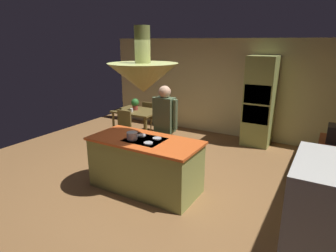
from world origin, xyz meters
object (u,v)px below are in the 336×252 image
Objects in this scene: oven_tower at (259,102)px; cooking_pot_on_cooktop at (132,136)px; dining_table at (137,114)px; person_at_island at (165,124)px; chair_by_back_wall at (151,115)px; kitchen_island at (145,164)px; potted_plant_on_table at (135,104)px; chair_facing_island at (122,126)px; cup_on_table at (132,110)px.

oven_tower reaches higher than cooking_pot_on_cooktop.
dining_table is 0.67× the size of person_at_island.
chair_by_back_wall is 4.83× the size of cooking_pot_on_cooktop.
chair_by_back_wall is at bearing 121.90° from kitchen_island.
chair_by_back_wall is at bearing 82.74° from potted_plant_on_table.
person_at_island is (-0.04, 0.72, 0.53)m from kitchen_island.
chair_facing_island is at bearing -83.27° from potted_plant_on_table.
dining_table is 1.32× the size of chair_by_back_wall.
oven_tower is 3.14m from cup_on_table.
person_at_island is at bearing -35.00° from cup_on_table.
cooking_pot_on_cooktop is at bearing -97.91° from person_at_island.
cooking_pot_on_cooktop reaches higher than cup_on_table.
chair_by_back_wall is (0.00, 0.63, -0.15)m from dining_table.
oven_tower is 3.05m from dining_table.
potted_plant_on_table is at bearing -158.75° from oven_tower.
oven_tower is at bearing 32.37° from chair_facing_island.
chair_facing_island is 1.00× the size of chair_by_back_wall.
potted_plant_on_table is at bearing 129.92° from kitchen_island.
potted_plant_on_table reaches higher than kitchen_island.
potted_plant_on_table is (-1.74, 1.40, -0.05)m from person_at_island.
kitchen_island is 2.81m from potted_plant_on_table.
cup_on_table is at bearing -154.43° from oven_tower.
dining_table is 6.36× the size of cooking_pot_on_cooktop.
cup_on_table is (-0.02, 0.43, 0.30)m from chair_facing_island.
potted_plant_on_table reaches higher than cooking_pot_on_cooktop.
oven_tower reaches higher than kitchen_island.
chair_by_back_wall is at bearing 88.75° from cup_on_table.
dining_table is at bearing -17.35° from potted_plant_on_table.
oven_tower is at bearing 25.57° from cup_on_table.
dining_table is 0.25m from cup_on_table.
cup_on_table is at bearing 92.45° from chair_facing_island.
cooking_pot_on_cooktop reaches higher than dining_table.
potted_plant_on_table is at bearing 104.47° from cup_on_table.
chair_facing_island is 2.27m from cooking_pot_on_cooktop.
chair_by_back_wall is at bearing 90.00° from dining_table.
chair_by_back_wall is 9.67× the size of cup_on_table.
chair_facing_island is 1.26m from chair_by_back_wall.
dining_table is 1.32× the size of chair_facing_island.
cooking_pot_on_cooktop is at bearing -110.48° from oven_tower.
potted_plant_on_table is 0.27m from cup_on_table.
cup_on_table reaches higher than dining_table.
cooking_pot_on_cooktop reaches higher than chair_facing_island.
person_at_island is 0.86m from cooking_pot_on_cooktop.
oven_tower is at bearing 22.21° from dining_table.
cooking_pot_on_cooktop is (-1.26, -3.37, -0.09)m from oven_tower.
cooking_pot_on_cooktop is (-0.16, -0.13, 0.53)m from kitchen_island.
kitchen_island is 21.16× the size of cup_on_table.
kitchen_island is 1.12× the size of person_at_island.
cup_on_table is 0.50× the size of cooking_pot_on_cooktop.
kitchen_island is 10.58× the size of cooking_pot_on_cooktop.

